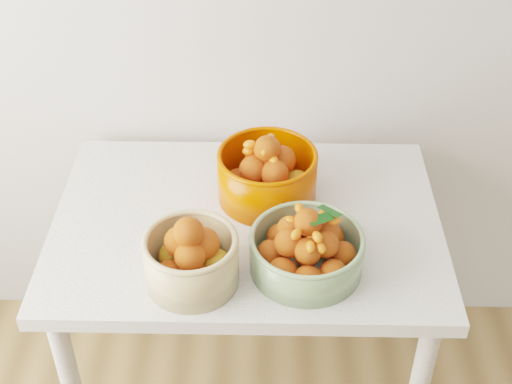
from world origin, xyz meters
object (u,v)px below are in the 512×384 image
at_px(bowl_cream, 192,258).
at_px(bowl_green, 306,249).
at_px(bowl_orange, 267,174).
at_px(table, 247,247).

height_order(bowl_cream, bowl_green, bowl_cream).
relative_size(bowl_green, bowl_orange, 0.95).
distance_m(bowl_green, bowl_orange, 0.29).
relative_size(table, bowl_orange, 3.16).
bearing_deg(bowl_cream, bowl_orange, 61.80).
relative_size(bowl_cream, bowl_orange, 0.85).
bearing_deg(table, bowl_green, -49.86).
bearing_deg(bowl_cream, table, 61.97).
distance_m(bowl_cream, bowl_green, 0.27).
relative_size(table, bowl_green, 3.33).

